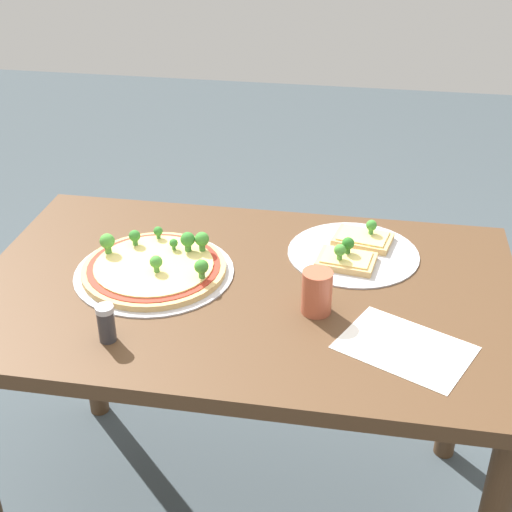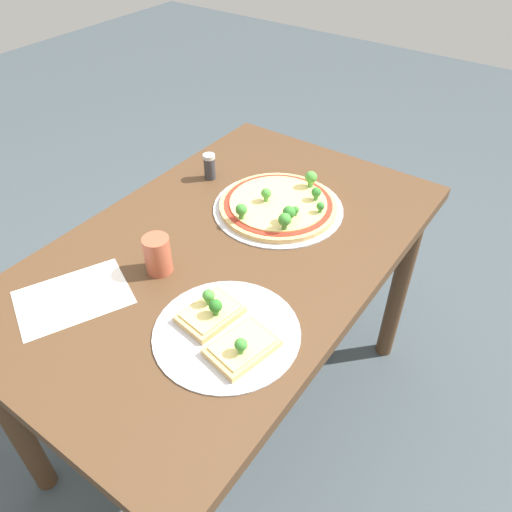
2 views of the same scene
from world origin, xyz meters
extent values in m
plane|color=#3D474C|center=(0.00, 0.00, 0.00)|extent=(8.00, 8.00, 0.00)
cube|color=#4C331E|center=(0.00, 0.00, 0.72)|extent=(1.21, 0.76, 0.04)
cylinder|color=#4C331E|center=(-0.55, -0.32, 0.35)|extent=(0.06, 0.06, 0.71)
cylinder|color=#4C331E|center=(0.55, -0.32, 0.35)|extent=(0.06, 0.06, 0.71)
cylinder|color=#B7B7BC|center=(0.22, -0.02, 0.74)|extent=(0.37, 0.37, 0.00)
cylinder|color=tan|center=(0.22, -0.02, 0.75)|extent=(0.33, 0.33, 0.01)
cylinder|color=#A82D1E|center=(0.22, -0.02, 0.76)|extent=(0.30, 0.30, 0.00)
cylinder|color=#EACC75|center=(0.22, -0.02, 0.76)|extent=(0.27, 0.27, 0.00)
sphere|color=#337A2D|center=(0.24, -0.14, 0.79)|extent=(0.02, 0.02, 0.02)
cylinder|color=#3F8136|center=(0.24, -0.14, 0.77)|extent=(0.01, 0.01, 0.01)
sphere|color=#3D8933|center=(0.09, 0.02, 0.79)|extent=(0.03, 0.03, 0.03)
cylinder|color=#488E3A|center=(0.09, 0.02, 0.77)|extent=(0.01, 0.01, 0.01)
sphere|color=#3D8933|center=(0.12, -0.10, 0.80)|extent=(0.03, 0.03, 0.03)
cylinder|color=#488E3A|center=(0.12, -0.10, 0.77)|extent=(0.02, 0.02, 0.02)
sphere|color=#337A2D|center=(0.15, -0.09, 0.80)|extent=(0.03, 0.03, 0.03)
cylinder|color=#3F8136|center=(0.15, -0.09, 0.77)|extent=(0.02, 0.02, 0.02)
sphere|color=#479338|center=(0.34, -0.05, 0.80)|extent=(0.04, 0.04, 0.04)
cylinder|color=#51973E|center=(0.34, -0.05, 0.77)|extent=(0.02, 0.02, 0.02)
sphere|color=#337A2D|center=(0.19, -0.09, 0.78)|extent=(0.02, 0.02, 0.02)
cylinder|color=#3F8136|center=(0.19, -0.09, 0.77)|extent=(0.01, 0.01, 0.01)
sphere|color=#479338|center=(0.20, 0.01, 0.79)|extent=(0.03, 0.03, 0.03)
cylinder|color=#51973E|center=(0.20, 0.01, 0.77)|extent=(0.01, 0.01, 0.01)
sphere|color=#337A2D|center=(0.29, -0.10, 0.79)|extent=(0.03, 0.03, 0.03)
cylinder|color=#3F8136|center=(0.29, -0.10, 0.77)|extent=(0.01, 0.01, 0.01)
cylinder|color=#B7B7BC|center=(-0.23, -0.18, 0.74)|extent=(0.32, 0.32, 0.00)
cube|color=tan|center=(-0.25, -0.24, 0.75)|extent=(0.15, 0.12, 0.02)
cube|color=#EACC75|center=(-0.25, -0.24, 0.76)|extent=(0.13, 0.10, 0.00)
sphere|color=#3D8933|center=(-0.27, -0.25, 0.79)|extent=(0.03, 0.03, 0.03)
cylinder|color=#488E3A|center=(-0.27, -0.25, 0.77)|extent=(0.01, 0.01, 0.01)
cube|color=tan|center=(-0.22, -0.13, 0.75)|extent=(0.14, 0.11, 0.02)
cube|color=#EACC75|center=(-0.22, -0.13, 0.76)|extent=(0.12, 0.10, 0.00)
sphere|color=#286B23|center=(-0.22, -0.14, 0.79)|extent=(0.03, 0.03, 0.03)
cylinder|color=#37742D|center=(-0.22, -0.14, 0.77)|extent=(0.01, 0.01, 0.01)
sphere|color=#479338|center=(-0.20, -0.11, 0.79)|extent=(0.03, 0.03, 0.03)
cylinder|color=#51973E|center=(-0.20, -0.11, 0.77)|extent=(0.01, 0.01, 0.01)
cylinder|color=#AD5138|center=(-0.17, 0.07, 0.79)|extent=(0.06, 0.06, 0.10)
cylinder|color=#333338|center=(0.23, 0.24, 0.78)|extent=(0.03, 0.03, 0.07)
cylinder|color=#B2B2B7|center=(0.23, 0.24, 0.82)|extent=(0.04, 0.04, 0.01)
cube|color=white|center=(-0.35, 0.17, 0.74)|extent=(0.30, 0.26, 0.00)
camera|label=1|loc=(-0.25, 1.32, 1.60)|focal=50.00mm
camera|label=2|loc=(-0.77, -0.64, 1.56)|focal=35.00mm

